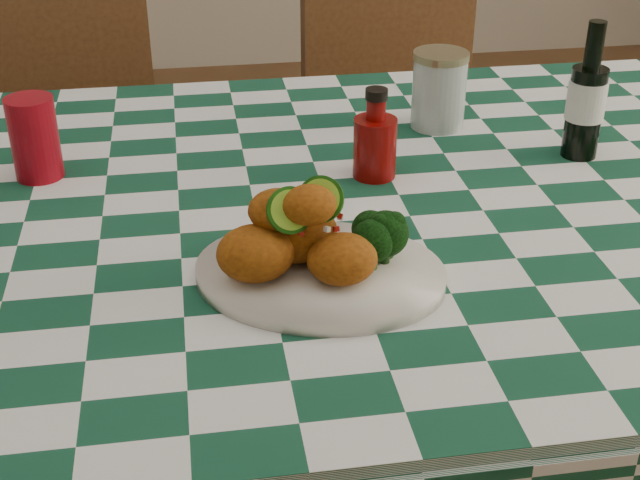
{
  "coord_description": "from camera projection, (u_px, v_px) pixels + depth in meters",
  "views": [
    {
      "loc": [
        -0.18,
        -1.09,
        1.35
      ],
      "look_at": [
        -0.04,
        -0.21,
        0.84
      ],
      "focal_mm": 50.0,
      "sensor_mm": 36.0,
      "label": 1
    }
  ],
  "objects": [
    {
      "name": "mason_jar",
      "position": [
        439.0,
        90.0,
        1.45
      ],
      "size": [
        0.1,
        0.1,
        0.13
      ],
      "primitive_type": null,
      "rotation": [
        0.0,
        0.0,
        0.07
      ],
      "color": "#B2BCBA",
      "rests_on": "dining_table"
    },
    {
      "name": "ketchup_bottle",
      "position": [
        375.0,
        133.0,
        1.28
      ],
      "size": [
        0.08,
        0.08,
        0.13
      ],
      "primitive_type": null,
      "rotation": [
        0.0,
        0.0,
        0.3
      ],
      "color": "#700705",
      "rests_on": "dining_table"
    },
    {
      "name": "broccoli_side",
      "position": [
        385.0,
        234.0,
        1.05
      ],
      "size": [
        0.08,
        0.08,
        0.06
      ],
      "primitive_type": null,
      "color": "black",
      "rests_on": "plate"
    },
    {
      "name": "fried_chicken_pile",
      "position": [
        308.0,
        228.0,
        1.02
      ],
      "size": [
        0.17,
        0.12,
        0.11
      ],
      "primitive_type": null,
      "color": "#A2520F",
      "rests_on": "plate"
    },
    {
      "name": "beer_bottle",
      "position": [
        588.0,
        91.0,
        1.32
      ],
      "size": [
        0.07,
        0.07,
        0.21
      ],
      "primitive_type": null,
      "rotation": [
        0.0,
        0.0,
        0.28
      ],
      "color": "black",
      "rests_on": "dining_table"
    },
    {
      "name": "red_tumbler",
      "position": [
        34.0,
        138.0,
        1.28
      ],
      "size": [
        0.09,
        0.09,
        0.12
      ],
      "primitive_type": "cylinder",
      "rotation": [
        0.0,
        0.0,
        -0.32
      ],
      "color": "maroon",
      "rests_on": "dining_table"
    },
    {
      "name": "wooden_chair_right",
      "position": [
        413.0,
        170.0,
        2.09
      ],
      "size": [
        0.48,
        0.5,
        0.93
      ],
      "primitive_type": null,
      "rotation": [
        0.0,
        0.0,
        0.13
      ],
      "color": "#472814",
      "rests_on": "ground"
    },
    {
      "name": "wooden_chair_left",
      "position": [
        86.0,
        208.0,
        1.96
      ],
      "size": [
        0.49,
        0.5,
        0.89
      ],
      "primitive_type": null,
      "rotation": [
        0.0,
        0.0,
        0.21
      ],
      "color": "#472814",
      "rests_on": "ground"
    },
    {
      "name": "plate",
      "position": [
        320.0,
        274.0,
        1.05
      ],
      "size": [
        0.36,
        0.31,
        0.02
      ],
      "primitive_type": null,
      "rotation": [
        0.0,
        0.0,
        -0.32
      ],
      "color": "silver",
      "rests_on": "dining_table"
    },
    {
      "name": "dining_table",
      "position": [
        326.0,
        417.0,
        1.43
      ],
      "size": [
        1.66,
        1.06,
        0.79
      ],
      "primitive_type": null,
      "color": "#144630",
      "rests_on": "ground"
    }
  ]
}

